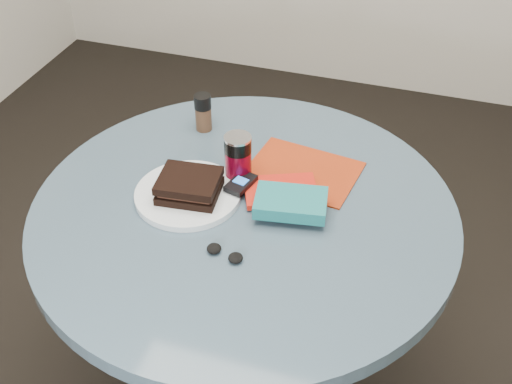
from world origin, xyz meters
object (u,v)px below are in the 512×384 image
(red_book, at_px, (281,191))
(novel, at_px, (291,203))
(sandwich, at_px, (189,186))
(headphones, at_px, (225,253))
(pepper_grinder, at_px, (203,112))
(soda_can, at_px, (238,158))
(table, at_px, (245,256))
(mp3_player, at_px, (241,183))
(magazine, at_px, (303,171))
(plate, at_px, (188,194))

(red_book, height_order, novel, novel)
(sandwich, relative_size, headphones, 1.64)
(novel, relative_size, headphones, 1.77)
(novel, bearing_deg, red_book, 114.09)
(sandwich, relative_size, novel, 0.93)
(sandwich, height_order, pepper_grinder, pepper_grinder)
(soda_can, xyz_separation_m, novel, (0.16, -0.09, -0.03))
(pepper_grinder, bearing_deg, headphones, -63.51)
(table, xyz_separation_m, sandwich, (-0.13, -0.01, 0.20))
(sandwich, relative_size, mp3_player, 1.66)
(magazine, bearing_deg, table, -111.92)
(soda_can, distance_m, magazine, 0.17)
(soda_can, xyz_separation_m, pepper_grinder, (-0.16, 0.18, -0.01))
(soda_can, height_order, magazine, soda_can)
(pepper_grinder, xyz_separation_m, red_book, (0.28, -0.21, -0.04))
(pepper_grinder, distance_m, magazine, 0.33)
(novel, bearing_deg, mp3_player, 152.54)
(red_book, height_order, headphones, red_book)
(table, distance_m, soda_can, 0.25)
(table, relative_size, mp3_player, 10.97)
(plate, xyz_separation_m, red_book, (0.21, 0.08, 0.00))
(sandwich, bearing_deg, table, 6.51)
(table, distance_m, mp3_player, 0.20)
(plate, height_order, pepper_grinder, pepper_grinder)
(table, bearing_deg, plate, -176.41)
(table, bearing_deg, red_book, 43.27)
(sandwich, xyz_separation_m, novel, (0.24, 0.02, -0.01))
(sandwich, xyz_separation_m, pepper_grinder, (-0.08, 0.29, 0.01))
(table, height_order, mp3_player, mp3_player)
(sandwich, bearing_deg, red_book, 22.16)
(pepper_grinder, height_order, novel, pepper_grinder)
(red_book, xyz_separation_m, headphones, (-0.06, -0.24, -0.00))
(table, height_order, red_book, red_book)
(magazine, relative_size, headphones, 2.90)
(novel, height_order, mp3_player, novel)
(red_book, height_order, mp3_player, mp3_player)
(sandwich, relative_size, magazine, 0.57)
(plate, height_order, soda_can, soda_can)
(sandwich, bearing_deg, headphones, -47.22)
(table, xyz_separation_m, novel, (0.11, 0.00, 0.20))
(sandwich, distance_m, red_book, 0.22)
(plate, distance_m, soda_can, 0.15)
(table, height_order, magazine, magazine)
(table, relative_size, sandwich, 6.61)
(mp3_player, bearing_deg, headphones, -80.09)
(plate, relative_size, novel, 1.55)
(plate, bearing_deg, mp3_player, 27.08)
(magazine, xyz_separation_m, mp3_player, (-0.12, -0.12, 0.02))
(pepper_grinder, distance_m, red_book, 0.35)
(sandwich, height_order, novel, sandwich)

